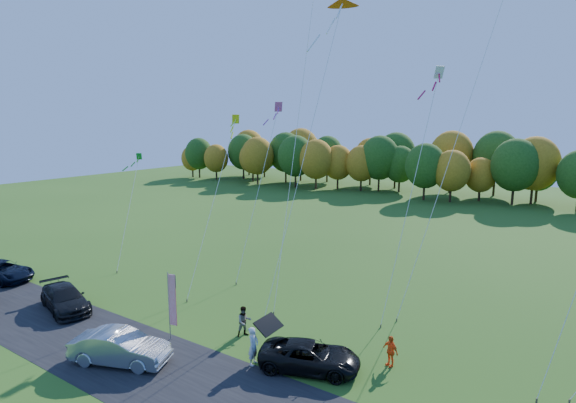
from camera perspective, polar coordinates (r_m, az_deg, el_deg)
The scene contains 18 objects.
ground at distance 25.99m, azimuth -7.66°, elevation -17.37°, with size 160.00×160.00×0.00m, color #294F15.
asphalt_strip at distance 23.52m, azimuth -14.51°, elevation -20.75°, with size 90.00×6.00×0.01m, color black.
tree_line at distance 74.83m, azimuth 21.15°, elevation 0.13°, with size 116.00×12.00×10.00m, color #1E4711, non-canonical shape.
black_suv at distance 23.15m, azimuth 2.77°, elevation -19.02°, with size 2.27×4.92×1.37m, color black.
silver_sedan at distance 25.05m, azimuth -20.54°, elevation -16.96°, with size 1.73×4.96×1.63m, color #A6A7AB.
dark_truck_a at distance 32.84m, azimuth -26.47°, elevation -10.96°, with size 2.11×5.19×1.51m, color black.
dark_suv_west at distance 41.04m, azimuth -32.59°, elevation -7.43°, with size 2.45×5.30×1.47m, color black.
person_tailgate_a at distance 23.46m, azimuth -4.42°, elevation -17.82°, with size 0.71×0.47×1.95m, color silver.
person_tailgate_b at distance 26.27m, azimuth -5.58°, elevation -14.91°, with size 0.84×0.66×1.73m, color gray.
person_east at distance 23.89m, azimuth 12.87°, elevation -18.00°, with size 0.93×0.39×1.58m, color #F45B16.
feather_flag at distance 25.91m, azimuth -14.57°, elevation -11.92°, with size 0.51×0.16×3.90m.
kite_delta_blue at distance 31.50m, azimuth 1.89°, elevation 15.13°, with size 3.75×11.05×29.74m.
kite_parafoil_orange at distance 32.16m, azimuth 22.93°, elevation 14.46°, with size 6.36×13.41×30.00m.
kite_delta_red at distance 29.46m, azimuth 2.68°, elevation 8.55°, with size 2.23×9.19×21.22m.
kite_diamond_yellow at distance 33.04m, azimuth -9.47°, elevation -0.04°, with size 2.22×7.97×12.90m.
kite_diamond_green at distance 40.10m, azimuth -19.59°, elevation -1.09°, with size 2.93×5.22×9.57m.
kite_diamond_white at distance 27.92m, azimuth 15.37°, elevation 1.00°, with size 1.81×5.81×15.68m.
kite_diamond_pink at distance 34.91m, azimuth -3.59°, elevation 2.46°, with size 1.29×6.58×13.94m.
Camera 1 is at (15.36, -17.27, 11.89)m, focal length 28.00 mm.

